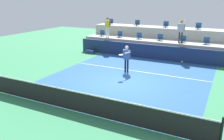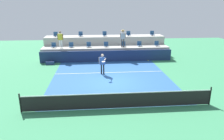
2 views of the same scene
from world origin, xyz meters
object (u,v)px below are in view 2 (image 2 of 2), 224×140
stadium_chair_lower_right (139,44)px  equipment_bag (50,63)px  stadium_chair_upper_far_left (56,35)px  spectator_in_grey (60,38)px  stadium_chair_lower_far_left (54,46)px  stadium_chair_lower_center (106,45)px  stadium_chair_upper_far_right (152,34)px  stadium_chair_lower_mid_left (89,45)px  stadium_chair_lower_mid_right (123,44)px  stadium_chair_lower_far_right (157,44)px  tennis_ball (148,60)px  stadium_chair_lower_left (71,45)px  tennis_player (102,62)px  spectator_with_hat (123,37)px  stadium_chair_upper_right (128,34)px  stadium_chair_upper_left (81,34)px  stadium_chair_upper_center (105,34)px

stadium_chair_lower_right → equipment_bag: 9.22m
stadium_chair_upper_far_left → spectator_in_grey: spectator_in_grey is taller
stadium_chair_lower_far_left → stadium_chair_lower_right: same height
equipment_bag → stadium_chair_lower_center: bearing=18.9°
stadium_chair_upper_far_right → stadium_chair_lower_mid_left: bearing=-165.8°
stadium_chair_lower_mid_right → stadium_chair_lower_far_right: bearing=0.0°
tennis_ball → equipment_bag: bearing=153.6°
stadium_chair_lower_left → stadium_chair_lower_center: (3.57, 0.00, 0.00)m
stadium_chair_lower_mid_right → stadium_chair_upper_far_right: bearing=27.2°
stadium_chair_upper_far_right → spectator_in_grey: bearing=-167.5°
spectator_in_grey → stadium_chair_upper_far_left: bearing=110.4°
tennis_player → tennis_ball: size_ratio=25.01×
stadium_chair_lower_left → spectator_with_hat: (5.25, -0.38, 0.88)m
stadium_chair_upper_right → tennis_ball: (0.30, -7.81, -1.03)m
stadium_chair_lower_far_right → equipment_bag: size_ratio=0.68×
stadium_chair_upper_far_right → spectator_in_grey: size_ratio=0.30×
stadium_chair_lower_right → stadium_chair_upper_far_right: stadium_chair_upper_far_right is taller
stadium_chair_lower_mid_right → stadium_chair_upper_far_right: size_ratio=1.00×
spectator_in_grey → equipment_bag: bearing=-121.2°
stadium_chair_upper_left → equipment_bag: size_ratio=0.68×
stadium_chair_lower_far_right → tennis_player: size_ratio=0.31×
spectator_in_grey → stadium_chair_lower_far_left: bearing=153.7°
stadium_chair_upper_center → spectator_in_grey: 5.00m
stadium_chair_upper_left → stadium_chair_lower_far_right: bearing=-12.6°
stadium_chair_lower_far_left → spectator_with_hat: spectator_with_hat is taller
stadium_chair_upper_center → stadium_chair_upper_far_right: 5.35m
stadium_chair_lower_far_left → stadium_chair_lower_left: bearing=0.0°
stadium_chair_lower_mid_right → stadium_chair_upper_left: size_ratio=1.00×
stadium_chair_lower_left → stadium_chair_lower_far_right: same height
stadium_chair_lower_right → stadium_chair_lower_mid_right: bearing=180.0°
stadium_chair_lower_far_right → stadium_chair_upper_far_right: bearing=91.6°
stadium_chair_lower_mid_left → equipment_bag: stadium_chair_lower_mid_left is taller
stadium_chair_upper_far_left → stadium_chair_lower_left: bearing=-45.3°
stadium_chair_lower_right → stadium_chair_lower_far_right: same height
stadium_chair_lower_mid_left → stadium_chair_lower_right: (5.29, 0.00, 0.00)m
stadium_chair_lower_mid_left → stadium_chair_upper_left: stadium_chair_upper_left is taller
stadium_chair_upper_left → spectator_in_grey: spectator_in_grey is taller
stadium_chair_lower_far_right → equipment_bag: (-10.79, -1.87, -1.31)m
stadium_chair_lower_left → stadium_chair_upper_center: 4.05m
stadium_chair_lower_far_left → spectator_in_grey: size_ratio=0.30×
stadium_chair_lower_mid_left → stadium_chair_upper_center: bearing=45.9°
stadium_chair_upper_left → stadium_chair_upper_right: 5.28m
stadium_chair_lower_right → stadium_chair_upper_far_right: (1.81, 1.80, 0.85)m
stadium_chair_upper_far_left → spectator_in_grey: size_ratio=0.30×
stadium_chair_lower_mid_right → tennis_ball: 6.11m
stadium_chair_upper_far_left → stadium_chair_upper_center: size_ratio=1.00×
stadium_chair_upper_far_right → equipment_bag: stadium_chair_upper_far_right is taller
stadium_chair_lower_mid_right → equipment_bag: stadium_chair_lower_mid_right is taller
stadium_chair_lower_far_left → stadium_chair_lower_mid_right: (7.11, 0.00, 0.00)m
tennis_ball → stadium_chair_upper_right: bearing=92.2°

